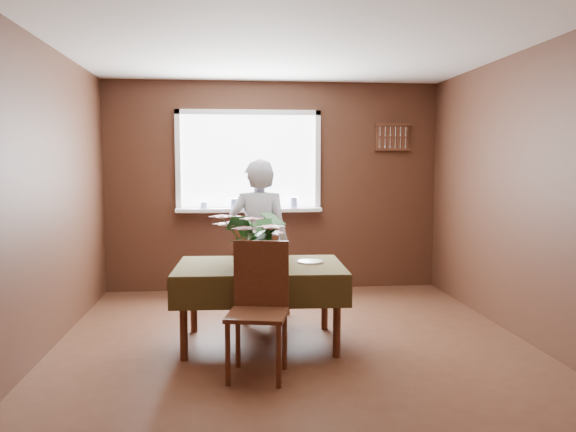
{
  "coord_description": "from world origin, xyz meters",
  "views": [
    {
      "loc": [
        -0.52,
        -4.5,
        1.52
      ],
      "look_at": [
        0.0,
        0.55,
        1.05
      ],
      "focal_mm": 35.0,
      "sensor_mm": 36.0,
      "label": 1
    }
  ],
  "objects": [
    {
      "name": "floor",
      "position": [
        0.0,
        0.0,
        0.0
      ],
      "size": [
        4.5,
        4.5,
        0.0
      ],
      "primitive_type": "plane",
      "color": "#462518",
      "rests_on": "ground"
    },
    {
      "name": "ceiling",
      "position": [
        0.0,
        0.0,
        2.5
      ],
      "size": [
        4.5,
        4.5,
        0.0
      ],
      "primitive_type": "plane",
      "rotation": [
        3.14,
        0.0,
        0.0
      ],
      "color": "white",
      "rests_on": "wall_back"
    },
    {
      "name": "wall_back",
      "position": [
        0.0,
        2.25,
        1.25
      ],
      "size": [
        4.0,
        0.0,
        4.0
      ],
      "primitive_type": "plane",
      "rotation": [
        1.57,
        0.0,
        0.0
      ],
      "color": "#58301F",
      "rests_on": "floor"
    },
    {
      "name": "wall_front",
      "position": [
        0.0,
        -2.25,
        1.25
      ],
      "size": [
        4.0,
        0.0,
        4.0
      ],
      "primitive_type": "plane",
      "rotation": [
        -1.57,
        0.0,
        0.0
      ],
      "color": "#58301F",
      "rests_on": "floor"
    },
    {
      "name": "wall_left",
      "position": [
        -2.0,
        0.0,
        1.25
      ],
      "size": [
        0.0,
        4.5,
        4.5
      ],
      "primitive_type": "plane",
      "rotation": [
        1.57,
        0.0,
        1.57
      ],
      "color": "#58301F",
      "rests_on": "floor"
    },
    {
      "name": "wall_right",
      "position": [
        2.0,
        0.0,
        1.25
      ],
      "size": [
        0.0,
        4.5,
        4.5
      ],
      "primitive_type": "plane",
      "rotation": [
        1.57,
        0.0,
        -1.57
      ],
      "color": "#58301F",
      "rests_on": "floor"
    },
    {
      "name": "window_assembly",
      "position": [
        -0.29,
        2.2,
        1.36
      ],
      "size": [
        1.72,
        0.2,
        1.22
      ],
      "color": "white",
      "rests_on": "wall_back"
    },
    {
      "name": "spoon_rack",
      "position": [
        1.45,
        2.22,
        1.85
      ],
      "size": [
        0.44,
        0.05,
        0.33
      ],
      "color": "#532C1B",
      "rests_on": "wall_back"
    },
    {
      "name": "dining_table",
      "position": [
        -0.28,
        0.15,
        0.6
      ],
      "size": [
        1.44,
        1.01,
        0.69
      ],
      "rotation": [
        0.0,
        0.0,
        -0.04
      ],
      "color": "#532C1B",
      "rests_on": "floor"
    },
    {
      "name": "chair_far",
      "position": [
        -0.23,
        0.86,
        0.55
      ],
      "size": [
        0.58,
        0.58,
        1.03
      ],
      "rotation": [
        0.0,
        0.0,
        2.73
      ],
      "color": "#532C1B",
      "rests_on": "floor"
    },
    {
      "name": "chair_near",
      "position": [
        -0.32,
        -0.52,
        0.52
      ],
      "size": [
        0.49,
        0.49,
        0.96
      ],
      "rotation": [
        0.0,
        0.0,
        -0.21
      ],
      "color": "#532C1B",
      "rests_on": "floor"
    },
    {
      "name": "seated_woman",
      "position": [
        -0.25,
        0.8,
        0.78
      ],
      "size": [
        0.62,
        0.45,
        1.57
      ],
      "primitive_type": "imported",
      "rotation": [
        0.0,
        0.0,
        3.01
      ],
      "color": "white",
      "rests_on": "floor"
    },
    {
      "name": "flower_bouquet",
      "position": [
        -0.33,
        -0.06,
        0.98
      ],
      "size": [
        0.53,
        0.53,
        0.45
      ],
      "rotation": [
        0.0,
        0.0,
        0.32
      ],
      "color": "white",
      "rests_on": "dining_table"
    },
    {
      "name": "side_plate",
      "position": [
        0.16,
        0.21,
        0.69
      ],
      "size": [
        0.25,
        0.25,
        0.01
      ],
      "primitive_type": "cylinder",
      "rotation": [
        0.0,
        0.0,
        0.13
      ],
      "color": "white",
      "rests_on": "dining_table"
    },
    {
      "name": "table_knife",
      "position": [
        -0.12,
        -0.1,
        0.69
      ],
      "size": [
        0.06,
        0.21,
        0.0
      ],
      "primitive_type": "cube",
      "rotation": [
        0.0,
        0.0,
        -0.19
      ],
      "color": "silver",
      "rests_on": "dining_table"
    }
  ]
}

